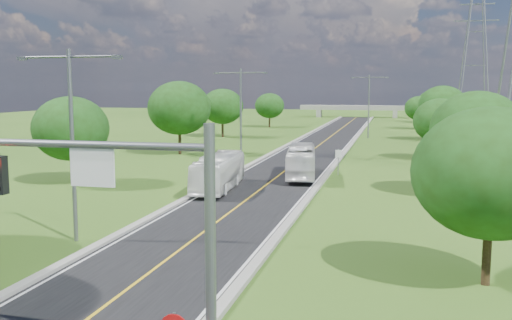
{
  "coord_description": "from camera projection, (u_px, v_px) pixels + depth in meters",
  "views": [
    {
      "loc": [
        10.21,
        -14.2,
        8.08
      ],
      "look_at": [
        0.79,
        24.22,
        3.0
      ],
      "focal_mm": 40.0,
      "sensor_mm": 36.0,
      "label": 1
    }
  ],
  "objects": [
    {
      "name": "ground",
      "position": [
        315.0,
        149.0,
        74.92
      ],
      "size": [
        260.0,
        260.0,
        0.0
      ],
      "primitive_type": "plane",
      "color": "#325618",
      "rests_on": "ground"
    },
    {
      "name": "road",
      "position": [
        321.0,
        144.0,
        80.69
      ],
      "size": [
        8.0,
        150.0,
        0.06
      ],
      "primitive_type": "cube",
      "color": "black",
      "rests_on": "ground"
    },
    {
      "name": "curb_left",
      "position": [
        291.0,
        143.0,
        81.69
      ],
      "size": [
        0.5,
        150.0,
        0.22
      ],
      "primitive_type": "cube",
      "color": "gray",
      "rests_on": "ground"
    },
    {
      "name": "curb_right",
      "position": [
        351.0,
        144.0,
        79.68
      ],
      "size": [
        0.5,
        150.0,
        0.22
      ],
      "primitive_type": "cube",
      "color": "gray",
      "rests_on": "ground"
    },
    {
      "name": "signal_mast",
      "position": [
        132.0,
        211.0,
        14.66
      ],
      "size": [
        8.54,
        0.33,
        7.2
      ],
      "color": "slate",
      "rests_on": "ground"
    },
    {
      "name": "speed_limit_sign",
      "position": [
        338.0,
        158.0,
        52.28
      ],
      "size": [
        0.55,
        0.09,
        2.4
      ],
      "color": "slate",
      "rests_on": "ground"
    },
    {
      "name": "overpass",
      "position": [
        357.0,
        108.0,
        151.67
      ],
      "size": [
        30.0,
        3.0,
        3.2
      ],
      "color": "gray",
      "rests_on": "ground"
    },
    {
      "name": "streetlight_near_left",
      "position": [
        72.0,
        129.0,
        29.34
      ],
      "size": [
        5.9,
        0.25,
        10.0
      ],
      "color": "slate",
      "rests_on": "ground"
    },
    {
      "name": "streetlight_mid_left",
      "position": [
        241.0,
        107.0,
        61.13
      ],
      "size": [
        5.9,
        0.25,
        10.0
      ],
      "color": "slate",
      "rests_on": "ground"
    },
    {
      "name": "streetlight_far_right",
      "position": [
        369.0,
        101.0,
        90.08
      ],
      "size": [
        5.9,
        0.25,
        10.0
      ],
      "color": "slate",
      "rests_on": "ground"
    },
    {
      "name": "power_tower_far",
      "position": [
        475.0,
        59.0,
        119.97
      ],
      "size": [
        9.0,
        6.4,
        28.0
      ],
      "color": "slate",
      "rests_on": "ground"
    },
    {
      "name": "tree_lb",
      "position": [
        71.0,
        129.0,
        47.28
      ],
      "size": [
        6.3,
        6.3,
        7.33
      ],
      "color": "black",
      "rests_on": "ground"
    },
    {
      "name": "tree_lc",
      "position": [
        179.0,
        108.0,
        68.12
      ],
      "size": [
        7.56,
        7.56,
        8.79
      ],
      "color": "black",
      "rests_on": "ground"
    },
    {
      "name": "tree_ld",
      "position": [
        222.0,
        106.0,
        91.79
      ],
      "size": [
        6.72,
        6.72,
        7.82
      ],
      "color": "black",
      "rests_on": "ground"
    },
    {
      "name": "tree_le",
      "position": [
        270.0,
        106.0,
        114.4
      ],
      "size": [
        5.88,
        5.88,
        6.84
      ],
      "color": "black",
      "rests_on": "ground"
    },
    {
      "name": "tree_ra",
      "position": [
        491.0,
        173.0,
        22.85
      ],
      "size": [
        6.3,
        6.3,
        7.33
      ],
      "color": "black",
      "rests_on": "ground"
    },
    {
      "name": "tree_rb",
      "position": [
        477.0,
        130.0,
        41.61
      ],
      "size": [
        6.72,
        6.72,
        7.82
      ],
      "color": "black",
      "rests_on": "ground"
    },
    {
      "name": "tree_rc",
      "position": [
        440.0,
        121.0,
        63.11
      ],
      "size": [
        5.88,
        5.88,
        6.84
      ],
      "color": "black",
      "rests_on": "ground"
    },
    {
      "name": "tree_rd",
      "position": [
        443.0,
        106.0,
        85.64
      ],
      "size": [
        7.14,
        7.14,
        8.3
      ],
      "color": "black",
      "rests_on": "ground"
    },
    {
      "name": "tree_re",
      "position": [
        419.0,
        108.0,
        109.51
      ],
      "size": [
        5.46,
        5.46,
        6.35
      ],
      "color": "black",
      "rests_on": "ground"
    },
    {
      "name": "tree_rf",
      "position": [
        432.0,
        102.0,
        127.87
      ],
      "size": [
        6.3,
        6.3,
        7.33
      ],
      "color": "black",
      "rests_on": "ground"
    },
    {
      "name": "bus_outbound",
      "position": [
        301.0,
        161.0,
        50.81
      ],
      "size": [
        3.81,
        10.4,
        2.83
      ],
      "primitive_type": "imported",
      "rotation": [
        0.0,
        0.0,
        3.29
      ],
      "color": "silver",
      "rests_on": "road"
    },
    {
      "name": "bus_inbound",
      "position": [
        219.0,
        172.0,
        44.84
      ],
      "size": [
        3.14,
        10.08,
        2.76
      ],
      "primitive_type": "imported",
      "rotation": [
        0.0,
        0.0,
        0.08
      ],
      "color": "white",
      "rests_on": "road"
    }
  ]
}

